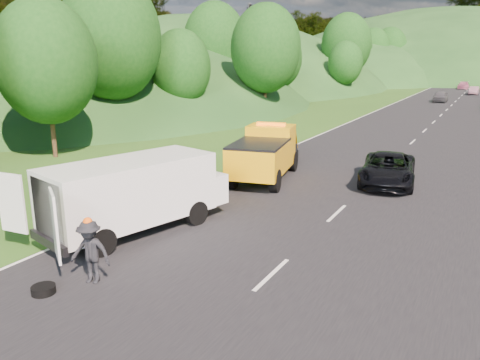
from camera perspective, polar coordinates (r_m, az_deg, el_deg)
The scene contains 14 objects.
ground at distance 16.21m, azimuth -2.84°, elevation -6.50°, with size 320.00×320.00×0.00m, color #38661E.
road_surface at distance 53.42m, azimuth 23.29°, elevation 7.25°, with size 14.00×200.00×0.02m, color black.
tree_line_left at distance 77.91m, azimuth 8.39°, elevation 10.25°, with size 14.00×140.00×14.00m, color #225218, non-canonical shape.
tow_truck at distance 23.02m, azimuth 3.10°, elevation 3.28°, with size 3.46×6.53×2.67m.
white_van at distance 16.36m, azimuth -12.62°, elevation -1.35°, with size 4.79×7.68×2.54m.
woman at distance 18.05m, azimuth -10.60°, elevation -4.50°, with size 0.62×0.46×1.71m, color silver.
child at distance 17.26m, azimuth -11.40°, elevation -5.44°, with size 0.52×0.41×1.07m, color tan.
worker at distance 13.45m, azimuth -17.49°, elevation -11.85°, with size 1.13×0.65×1.74m, color black.
suitcase at distance 19.07m, azimuth -12.59°, elevation -2.65°, with size 0.35×0.20×0.57m, color #5D5D46.
spare_tire at distance 13.30m, azimuth -22.79°, elevation -12.68°, with size 0.61×0.61×0.20m, color black.
passing_suv at distance 23.40m, azimuth 17.45°, elevation -0.48°, with size 2.40×5.20×1.45m, color black.
dist_car_a at distance 69.75m, azimuth 23.20°, elevation 8.73°, with size 1.70×4.23×1.44m, color #434246.
dist_car_b at distance 85.92m, azimuth 26.56°, elevation 9.29°, with size 1.36×3.91×1.29m, color #774F5E.
dist_car_c at distance 100.28m, azimuth 25.54°, elevation 9.97°, with size 1.88×4.63×1.34m, color #A55271.
Camera 1 is at (7.91, -12.88, 5.86)m, focal length 35.00 mm.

